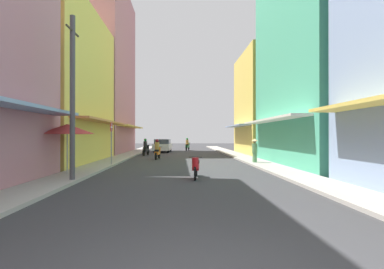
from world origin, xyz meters
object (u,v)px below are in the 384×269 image
(motorbike_green, at_px, (187,145))
(motorbike_orange, at_px, (157,150))
(parked_car, at_px, (163,146))
(motorbike_black, at_px, (146,148))
(utility_pole, at_px, (72,97))
(motorbike_red, at_px, (196,167))
(vendor_umbrella, at_px, (67,129))
(pedestrian_foreground, at_px, (255,150))
(street_sign_no_entry, at_px, (111,138))

(motorbike_green, bearing_deg, motorbike_orange, -101.63)
(parked_car, bearing_deg, motorbike_black, -103.30)
(motorbike_black, xyz_separation_m, utility_pole, (-1.05, -15.06, 2.65))
(motorbike_red, distance_m, vendor_umbrella, 6.07)
(parked_car, distance_m, vendor_umbrella, 18.89)
(pedestrian_foreground, bearing_deg, parked_car, 116.45)
(vendor_umbrella, bearing_deg, parked_car, 80.27)
(vendor_umbrella, height_order, street_sign_no_entry, street_sign_no_entry)
(motorbike_green, height_order, motorbike_red, motorbike_green)
(motorbike_red, relative_size, pedestrian_foreground, 1.09)
(motorbike_red, bearing_deg, parked_car, 97.62)
(motorbike_red, xyz_separation_m, pedestrian_foreground, (4.15, 5.85, 0.43))
(utility_pole, bearing_deg, motorbike_black, 86.01)
(motorbike_orange, xyz_separation_m, parked_car, (-0.18, 9.66, 0.04))
(pedestrian_foreground, bearing_deg, utility_pole, -143.33)
(pedestrian_foreground, bearing_deg, vendor_umbrella, -153.36)
(utility_pole, bearing_deg, parked_car, 83.56)
(motorbike_orange, xyz_separation_m, vendor_umbrella, (-3.37, -8.90, 1.43))
(motorbike_orange, relative_size, vendor_umbrella, 0.76)
(parked_car, height_order, vendor_umbrella, vendor_umbrella)
(motorbike_red, xyz_separation_m, motorbike_black, (-3.84, 14.17, 0.20))
(motorbike_red, distance_m, utility_pole, 5.73)
(pedestrian_foreground, xyz_separation_m, vendor_umbrella, (-9.94, -4.99, 1.21))
(motorbike_green, relative_size, motorbike_black, 0.99)
(motorbike_black, bearing_deg, motorbike_green, 64.59)
(motorbike_red, bearing_deg, motorbike_green, 89.31)
(parked_car, bearing_deg, motorbike_red, -82.38)
(utility_pole, bearing_deg, street_sign_no_entry, 89.02)
(motorbike_black, relative_size, street_sign_no_entry, 0.68)
(pedestrian_foreground, distance_m, street_sign_no_entry, 9.03)
(parked_car, bearing_deg, utility_pole, -96.44)
(motorbike_green, relative_size, street_sign_no_entry, 0.67)
(motorbike_green, relative_size, utility_pole, 0.27)
(motorbike_orange, height_order, parked_car, motorbike_orange)
(motorbike_black, height_order, pedestrian_foreground, pedestrian_foreground)
(motorbike_green, relative_size, parked_car, 0.42)
(vendor_umbrella, bearing_deg, motorbike_red, -8.50)
(motorbike_black, bearing_deg, vendor_umbrella, -98.29)
(motorbike_orange, bearing_deg, motorbike_green, 78.37)
(parked_car, height_order, pedestrian_foreground, pedestrian_foreground)
(motorbike_orange, relative_size, parked_car, 0.43)
(vendor_umbrella, relative_size, street_sign_no_entry, 0.90)
(motorbike_orange, distance_m, utility_pole, 11.25)
(motorbike_orange, bearing_deg, motorbike_black, 107.93)
(utility_pole, distance_m, street_sign_no_entry, 6.07)
(motorbike_green, bearing_deg, pedestrian_foreground, -77.13)
(motorbike_black, distance_m, street_sign_no_entry, 9.32)
(motorbike_black, relative_size, motorbike_orange, 0.99)
(parked_car, relative_size, vendor_umbrella, 1.76)
(motorbike_red, distance_m, street_sign_no_entry, 7.00)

